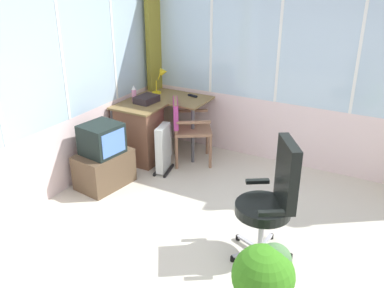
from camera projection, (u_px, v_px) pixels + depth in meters
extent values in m
cube|color=beige|center=(238.00, 265.00, 3.86)|extent=(5.42, 5.68, 0.06)
cube|color=silver|center=(44.00, 165.00, 4.73)|extent=(4.42, 0.06, 0.83)
cube|color=silver|center=(27.00, 57.00, 4.24)|extent=(4.33, 0.06, 1.60)
cube|color=white|center=(59.00, 49.00, 4.59)|extent=(0.04, 0.07, 1.60)
cube|color=white|center=(111.00, 37.00, 5.30)|extent=(0.04, 0.07, 1.60)
cube|color=silver|center=(308.00, 137.00, 5.47)|extent=(0.06, 4.68, 0.83)
cube|color=silver|center=(319.00, 42.00, 4.99)|extent=(0.06, 4.59, 1.60)
cube|color=white|center=(361.00, 46.00, 4.78)|extent=(0.07, 0.04, 1.60)
cube|color=white|center=(281.00, 39.00, 5.19)|extent=(0.07, 0.04, 1.60)
cube|color=white|center=(212.00, 33.00, 5.61)|extent=(0.07, 0.04, 1.60)
cube|color=olive|center=(155.00, 56.00, 6.02)|extent=(0.31, 0.10, 2.51)
cube|color=olive|center=(151.00, 101.00, 5.74)|extent=(1.12, 0.61, 0.02)
cube|color=olive|center=(192.00, 101.00, 5.72)|extent=(0.61, 0.39, 0.02)
cube|color=brown|center=(138.00, 135.00, 5.63)|extent=(0.40, 0.57, 0.74)
cylinder|color=#4C4C51|center=(193.00, 136.00, 5.60)|extent=(0.04, 0.04, 0.75)
cylinder|color=#4C4C51|center=(114.00, 136.00, 5.59)|extent=(0.04, 0.04, 0.75)
cylinder|color=yellow|center=(157.00, 93.00, 6.01)|extent=(0.13, 0.13, 0.02)
cylinder|color=yellow|center=(156.00, 86.00, 5.97)|extent=(0.02, 0.02, 0.16)
cylinder|color=yellow|center=(160.00, 74.00, 5.93)|extent=(0.02, 0.08, 0.16)
cone|color=yellow|center=(164.00, 72.00, 5.94)|extent=(0.13, 0.13, 0.12)
cube|color=black|center=(193.00, 96.00, 5.86)|extent=(0.08, 0.16, 0.02)
cylinder|color=pink|center=(134.00, 95.00, 5.64)|extent=(0.06, 0.06, 0.16)
cone|color=white|center=(134.00, 87.00, 5.60)|extent=(0.06, 0.06, 0.06)
cube|color=#2C2327|center=(147.00, 99.00, 5.60)|extent=(0.32, 0.26, 0.09)
cylinder|color=#8D654B|center=(210.00, 152.00, 5.50)|extent=(0.04, 0.04, 0.44)
cylinder|color=#8D654B|center=(207.00, 139.00, 5.90)|extent=(0.04, 0.04, 0.44)
cylinder|color=#8D654B|center=(177.00, 153.00, 5.48)|extent=(0.04, 0.04, 0.44)
cylinder|color=#8D654B|center=(176.00, 140.00, 5.88)|extent=(0.04, 0.04, 0.44)
cube|color=#8D654B|center=(193.00, 129.00, 5.59)|extent=(0.66, 0.66, 0.04)
cube|color=#8D654B|center=(176.00, 114.00, 5.49)|extent=(0.39, 0.26, 0.39)
cube|color=#A6387F|center=(176.00, 113.00, 5.49)|extent=(0.42, 0.29, 0.32)
cube|color=#8D654B|center=(194.00, 122.00, 5.32)|extent=(0.26, 0.39, 0.03)
cube|color=#8D654B|center=(192.00, 111.00, 5.72)|extent=(0.26, 0.39, 0.03)
cube|color=#B7B7BF|center=(263.00, 259.00, 3.81)|extent=(0.26, 0.18, 0.02)
cylinder|color=black|center=(266.00, 272.00, 3.69)|extent=(0.05, 0.05, 0.05)
cube|color=#B7B7BF|center=(275.00, 252.00, 3.91)|extent=(0.11, 0.28, 0.02)
cylinder|color=black|center=(290.00, 256.00, 3.89)|extent=(0.05, 0.05, 0.05)
cube|color=#B7B7BF|center=(266.00, 242.00, 4.05)|extent=(0.28, 0.05, 0.02)
cylinder|color=black|center=(271.00, 236.00, 4.17)|extent=(0.05, 0.05, 0.05)
cube|color=#B7B7BF|center=(249.00, 243.00, 4.04)|extent=(0.14, 0.27, 0.02)
cylinder|color=black|center=(238.00, 238.00, 4.15)|extent=(0.05, 0.05, 0.05)
cube|color=#B7B7BF|center=(246.00, 253.00, 3.89)|extent=(0.24, 0.21, 0.02)
cylinder|color=black|center=(233.00, 259.00, 3.85)|extent=(0.05, 0.05, 0.05)
cylinder|color=#B7B7BF|center=(261.00, 231.00, 3.86)|extent=(0.05, 0.05, 0.39)
cylinder|color=black|center=(263.00, 209.00, 3.76)|extent=(0.50, 0.50, 0.09)
cube|color=black|center=(287.00, 174.00, 3.63)|extent=(0.41, 0.30, 0.60)
cube|color=black|center=(257.00, 181.00, 3.95)|extent=(0.16, 0.21, 0.04)
cube|color=black|center=(271.00, 213.00, 3.46)|extent=(0.16, 0.21, 0.04)
cube|color=brown|center=(104.00, 169.00, 5.08)|extent=(0.69, 0.52, 0.43)
cube|color=black|center=(102.00, 139.00, 4.92)|extent=(0.47, 0.45, 0.36)
cube|color=#5989E1|center=(114.00, 143.00, 4.81)|extent=(0.34, 0.05, 0.28)
cube|color=silver|center=(159.00, 153.00, 5.24)|extent=(0.04, 0.10, 0.60)
cube|color=silver|center=(160.00, 151.00, 5.27)|extent=(0.04, 0.10, 0.60)
cube|color=silver|center=(161.00, 150.00, 5.31)|extent=(0.04, 0.10, 0.60)
cube|color=silver|center=(162.00, 149.00, 5.35)|extent=(0.04, 0.10, 0.60)
cube|color=silver|center=(164.00, 147.00, 5.38)|extent=(0.04, 0.10, 0.60)
cube|color=silver|center=(165.00, 146.00, 5.42)|extent=(0.04, 0.10, 0.60)
cube|color=silver|center=(166.00, 145.00, 5.46)|extent=(0.04, 0.10, 0.60)
cube|color=silver|center=(167.00, 143.00, 5.49)|extent=(0.04, 0.10, 0.60)
cube|color=black|center=(169.00, 171.00, 5.47)|extent=(0.35, 0.11, 0.03)
cube|color=black|center=(159.00, 169.00, 5.51)|extent=(0.35, 0.11, 0.03)
cube|color=silver|center=(168.00, 140.00, 5.52)|extent=(0.07, 0.10, 0.42)
sphere|color=#377F1C|center=(263.00, 276.00, 3.19)|extent=(0.48, 0.48, 0.48)
sphere|color=#4A7645|center=(274.00, 260.00, 3.21)|extent=(0.27, 0.27, 0.27)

